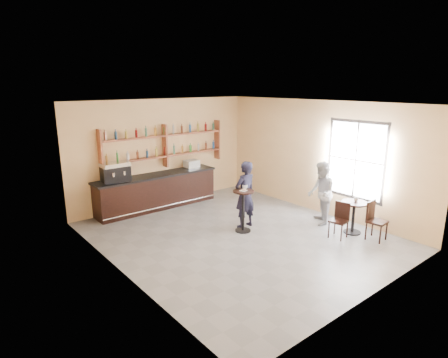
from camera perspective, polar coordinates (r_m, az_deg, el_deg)
floor at (r=9.32m, az=2.18°, el=-8.62°), size 7.00×7.00×0.00m
ceiling at (r=8.59m, az=2.39°, el=11.43°), size 7.00×7.00×0.00m
wall_back at (r=11.62m, az=-9.25°, el=4.09°), size 7.00×0.00×7.00m
wall_front at (r=6.72m, az=22.52°, el=-4.45°), size 7.00×0.00×7.00m
wall_left at (r=7.25m, az=-15.80°, el=-2.52°), size 0.00×7.00×7.00m
wall_right at (r=11.00m, az=14.10°, el=3.26°), size 0.00×7.00×7.00m
window_pane at (r=10.32m, az=19.43°, el=2.72°), size 0.00×2.00×2.00m
window_frame at (r=10.31m, az=19.41°, el=2.72°), size 0.04×1.70×2.10m
shelf_unit at (r=11.47m, az=-8.96°, el=5.03°), size 4.00×0.26×1.40m
liquor_bottles at (r=11.45m, az=-9.00°, el=5.87°), size 3.68×0.10×1.00m
bar_counter at (r=11.35m, az=-10.12°, el=-1.83°), size 3.80×0.74×1.03m
espresso_machine at (r=10.63m, az=-16.23°, el=1.04°), size 0.78×0.55×0.52m
pastry_case at (r=11.83m, az=-4.96°, el=2.24°), size 0.49×0.41×0.27m
pedestal_table at (r=9.41m, az=2.93°, el=-4.90°), size 0.67×0.67×1.07m
napkin at (r=9.25m, az=2.98°, el=-1.77°), size 0.20×0.20×0.00m
donut at (r=9.24m, az=3.07°, el=-1.64°), size 0.13×0.13×0.04m
cup_pedestal at (r=9.40m, az=3.21°, el=-1.19°), size 0.18×0.18×0.11m
man_main at (r=9.59m, az=3.20°, el=-2.40°), size 0.65×0.44×1.75m
cafe_table at (r=9.88m, az=19.10°, el=-5.56°), size 0.80×0.80×0.81m
cup_cafe at (r=9.78m, az=19.47°, el=-2.97°), size 0.12×0.12×0.10m
chair_west at (r=9.46m, az=17.07°, el=-6.09°), size 0.43×0.43×0.87m
chair_south at (r=9.63m, az=22.31°, el=-5.98°), size 0.44×0.44×0.94m
patron_second at (r=10.14m, az=14.55°, el=-2.12°), size 1.02×1.03×1.68m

